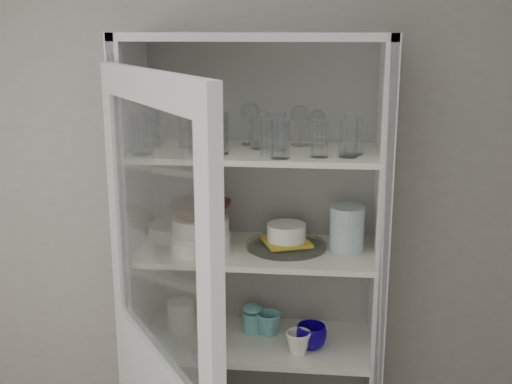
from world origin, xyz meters
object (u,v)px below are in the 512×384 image
Objects in this scene: mug_teal at (269,324)px; teal_jar at (253,320)px; goblet_3 at (316,126)px; plate_stack_back at (175,231)px; measuring_cups at (209,343)px; goblet_2 at (300,123)px; grey_bowl_stack at (347,229)px; mug_white at (298,343)px; mug_blue at (311,337)px; white_ramekin at (286,232)px; glass_platter at (286,245)px; yellow_trivet at (286,242)px; goblet_0 at (157,122)px; white_canister at (181,316)px; plate_stack_front at (201,242)px; cream_bowl at (201,225)px; terracotta_bowl at (200,210)px; pantry_cabinet at (258,314)px; goblet_1 at (250,121)px.

mug_teal is 0.07m from teal_jar.
goblet_3 is 0.74m from plate_stack_back.
goblet_2 is at bearing 29.59° from measuring_cups.
grey_bowl_stack is at bearing -7.46° from plate_stack_back.
mug_blue is at bearing 46.01° from mug_white.
goblet_2 reaches higher than white_ramekin.
white_ramekin is 0.44m from mug_white.
goblet_2 reaches higher than teal_jar.
glass_platter is at bearing 0.00° from white_ramekin.
white_ramekin is (0.00, 0.00, 0.04)m from yellow_trivet.
goblet_0 reaches higher than mug_blue.
plate_stack_back is 1.70× the size of white_canister.
mug_blue is at bearing -52.13° from mug_teal.
grey_bowl_stack is at bearing -2.64° from white_ramekin.
yellow_trivet is at bearing 0.00° from glass_platter.
plate_stack_front reaches higher than mug_blue.
cream_bowl reaches higher than plate_stack_front.
white_canister is at bearing 156.35° from mug_teal.
cream_bowl is 0.94× the size of terracotta_bowl.
pantry_cabinet is 0.41m from white_ramekin.
goblet_0 is at bearing 143.21° from cream_bowl.
measuring_cups is at bearing -169.91° from grey_bowl_stack.
yellow_trivet reaches higher than teal_jar.
goblet_1 reaches higher than measuring_cups.
goblet_0 reaches higher than white_canister.
grey_bowl_stack is at bearing -6.24° from goblet_0.
pantry_cabinet is 11.84× the size of goblet_2.
glass_platter is 2.45× the size of white_canister.
pantry_cabinet is 8.89× the size of terracotta_bowl.
mug_white is at bearing -64.34° from white_ramekin.
terracotta_bowl reaches higher than measuring_cups.
plate_stack_front is at bearing 180.00° from cream_bowl.
plate_stack_back is 1.44× the size of white_ramekin.
goblet_2 is 1.69× the size of teal_jar.
white_canister is (-0.11, 0.10, -0.44)m from cream_bowl.
cream_bowl is 1.43× the size of white_ramekin.
goblet_1 reaches higher than terracotta_bowl.
measuring_cups is (0.03, -0.03, -0.42)m from plate_stack_front.
mug_blue is 0.28m from teal_jar.
mug_teal is at bearing -5.81° from goblet_0.
goblet_0 is 0.74× the size of plate_stack_front.
teal_jar is at bearing 32.88° from cream_bowl.
measuring_cups is 0.69× the size of white_canister.
white_canister is (-0.33, -0.03, -0.01)m from pantry_cabinet.
yellow_trivet is at bearing 0.00° from white_ramekin.
mug_blue is 1.25× the size of mug_white.
cream_bowl is (0.00, 0.00, 0.07)m from plate_stack_front.
goblet_2 reaches higher than terracotta_bowl.
plate_stack_back is at bearing 132.06° from cream_bowl.
mug_teal is 0.79× the size of white_canister.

